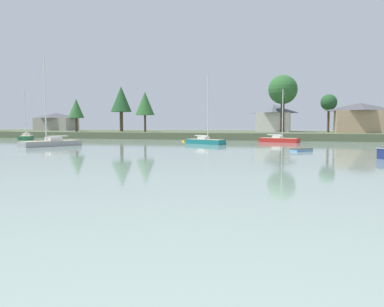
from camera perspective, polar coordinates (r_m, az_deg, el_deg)
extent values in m
cube|color=#4C563D|center=(104.05, 8.54, 2.80)|extent=(231.43, 41.72, 1.53)
cube|color=gray|center=(65.43, -19.98, 1.13)|extent=(6.15, 9.92, 1.39)
cube|color=#CCB78E|center=(65.40, -19.99, 1.76)|extent=(5.64, 9.26, 0.04)
cube|color=silver|center=(65.64, -19.64, 2.05)|extent=(2.34, 2.60, 0.58)
cylinder|color=silver|center=(65.07, -20.74, 7.63)|extent=(0.19, 0.19, 13.37)
cylinder|color=silver|center=(65.98, -19.14, 2.41)|extent=(1.66, 3.63, 0.16)
cylinder|color=silver|center=(65.98, -19.15, 2.45)|extent=(1.50, 3.27, 0.14)
cylinder|color=#999999|center=(64.11, -22.24, 7.62)|extent=(1.54, 3.59, 13.32)
cube|color=#B2231E|center=(76.12, 12.65, 1.70)|extent=(7.88, 4.47, 1.36)
cube|color=#CCB78E|center=(76.09, 12.66, 2.23)|extent=(7.37, 4.09, 0.04)
cube|color=silver|center=(76.23, 12.40, 2.42)|extent=(2.02, 1.79, 0.46)
cylinder|color=silver|center=(75.84, 13.14, 5.70)|extent=(0.15, 0.15, 9.20)
cylinder|color=silver|center=(76.43, 12.03, 2.68)|extent=(2.92, 1.13, 0.12)
cylinder|color=silver|center=(76.43, 12.03, 2.72)|extent=(2.64, 1.05, 0.14)
cylinder|color=#999999|center=(75.27, 14.22, 5.68)|extent=(2.90, 1.04, 9.15)
cube|color=#196B70|center=(67.94, 1.93, 1.50)|extent=(7.85, 5.45, 1.36)
cube|color=#CCB78E|center=(67.91, 1.93, 2.09)|extent=(7.32, 5.01, 0.04)
cube|color=silver|center=(68.16, 1.69, 2.31)|extent=(2.12, 1.95, 0.47)
cylinder|color=silver|center=(67.50, 2.34, 6.72)|extent=(0.16, 0.16, 10.91)
cylinder|color=silver|center=(68.52, 1.35, 2.60)|extent=(2.82, 1.58, 0.12)
cylinder|color=silver|center=(68.52, 1.35, 2.64)|extent=(2.55, 1.44, 0.14)
cylinder|color=#999999|center=(66.47, 3.36, 6.73)|extent=(2.78, 1.49, 10.86)
cube|color=gold|center=(78.01, -0.30, 1.86)|extent=(3.15, 2.85, 0.53)
cube|color=brown|center=(78.00, -0.30, 2.06)|extent=(3.31, 3.01, 0.05)
cube|color=tan|center=(78.00, -0.30, 2.03)|extent=(0.77, 0.96, 0.03)
cube|color=#236B3D|center=(96.20, -23.13, 1.99)|extent=(6.86, 8.88, 1.42)
cube|color=#CCB78E|center=(96.17, -23.14, 2.43)|extent=(6.33, 8.27, 0.04)
cube|color=silver|center=(96.62, -23.12, 2.61)|extent=(2.35, 2.49, 0.54)
cylinder|color=silver|center=(95.46, -23.28, 5.54)|extent=(0.18, 0.18, 10.37)
cylinder|color=silver|center=(97.23, -23.08, 2.83)|extent=(2.07, 3.12, 0.14)
cylinder|color=silver|center=(97.23, -23.08, 2.86)|extent=(1.87, 2.81, 0.14)
cylinder|color=#999999|center=(93.66, -23.41, 5.55)|extent=(1.97, 3.06, 10.33)
cube|color=#669ECC|center=(51.71, 15.77, 0.43)|extent=(2.81, 2.79, 0.51)
cube|color=brown|center=(51.70, 15.77, 0.71)|extent=(2.96, 2.93, 0.05)
cube|color=tan|center=(51.70, 15.77, 0.67)|extent=(0.81, 0.83, 0.03)
cylinder|color=brown|center=(98.78, 19.37, 4.78)|extent=(0.54, 0.54, 6.26)
sphere|color=#235128|center=(98.91, 19.43, 7.09)|extent=(3.85, 3.85, 3.85)
cylinder|color=brown|center=(99.97, 13.12, 5.66)|extent=(0.97, 0.97, 8.90)
sphere|color=#2D602D|center=(100.31, 13.18, 9.12)|extent=(7.18, 7.18, 7.18)
cylinder|color=brown|center=(105.81, -16.60, 4.68)|extent=(0.62, 0.62, 5.81)
cone|color=#2D602D|center=(105.88, -16.63, 6.37)|extent=(4.05, 4.05, 4.96)
cylinder|color=brown|center=(98.84, -6.90, 5.18)|extent=(0.52, 0.52, 6.90)
cone|color=#2D602D|center=(98.96, -6.92, 7.31)|extent=(4.77, 4.77, 5.83)
cylinder|color=brown|center=(105.03, -10.33, 5.51)|extent=(0.87, 0.87, 8.46)
cone|color=#235128|center=(105.21, -10.36, 7.86)|extent=(5.48, 5.48, 6.69)
cube|color=#9E998E|center=(129.21, -19.28, 4.08)|extent=(11.84, 7.16, 3.80)
pyramid|color=#47474C|center=(129.24, -19.31, 5.28)|extent=(12.79, 7.73, 1.63)
cube|color=tan|center=(96.36, 23.39, 4.30)|extent=(10.62, 9.33, 4.95)
pyramid|color=#47474C|center=(96.44, 23.45, 6.29)|extent=(11.47, 10.08, 1.77)
cube|color=silver|center=(104.90, 11.88, 4.50)|extent=(8.43, 9.61, 4.84)
pyramid|color=#565B66|center=(104.98, 11.91, 6.44)|extent=(9.11, 10.38, 2.24)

